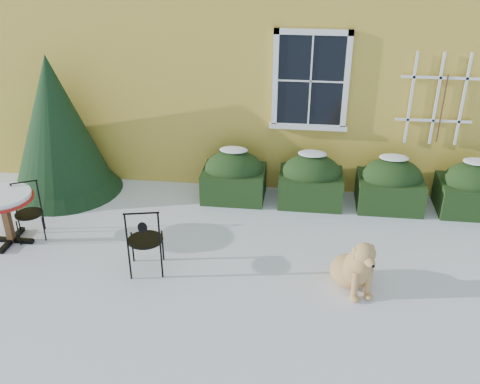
# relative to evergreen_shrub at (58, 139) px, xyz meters

# --- Properties ---
(ground) EXTENTS (80.00, 80.00, 0.00)m
(ground) POSITION_rel_evergreen_shrub_xyz_m (3.30, -2.47, -0.96)
(ground) COLOR white
(ground) RESTS_ON ground
(hedge_row) EXTENTS (4.95, 0.80, 0.91)m
(hedge_row) POSITION_rel_evergreen_shrub_xyz_m (4.95, 0.08, -0.56)
(hedge_row) COLOR black
(hedge_row) RESTS_ON ground
(evergreen_shrub) EXTENTS (1.98, 1.98, 2.40)m
(evergreen_shrub) POSITION_rel_evergreen_shrub_xyz_m (0.00, 0.00, 0.00)
(evergreen_shrub) COLOR black
(evergreen_shrub) RESTS_ON ground
(bistro_table) EXTENTS (0.87, 0.87, 0.80)m
(bistro_table) POSITION_rel_evergreen_shrub_xyz_m (-0.10, -1.76, -0.29)
(bistro_table) COLOR black
(bistro_table) RESTS_ON ground
(patio_chair_near) EXTENTS (0.53, 0.53, 1.00)m
(patio_chair_near) POSITION_rel_evergreen_shrub_xyz_m (2.12, -2.22, -0.46)
(patio_chair_near) COLOR black
(patio_chair_near) RESTS_ON ground
(patio_chair_far) EXTENTS (0.51, 0.50, 0.85)m
(patio_chair_far) POSITION_rel_evergreen_shrub_xyz_m (0.14, -1.55, -0.54)
(patio_chair_far) COLOR black
(patio_chair_far) RESTS_ON ground
(dog) EXTENTS (0.69, 0.89, 0.81)m
(dog) POSITION_rel_evergreen_shrub_xyz_m (4.89, -2.28, -0.64)
(dog) COLOR tan
(dog) RESTS_ON ground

